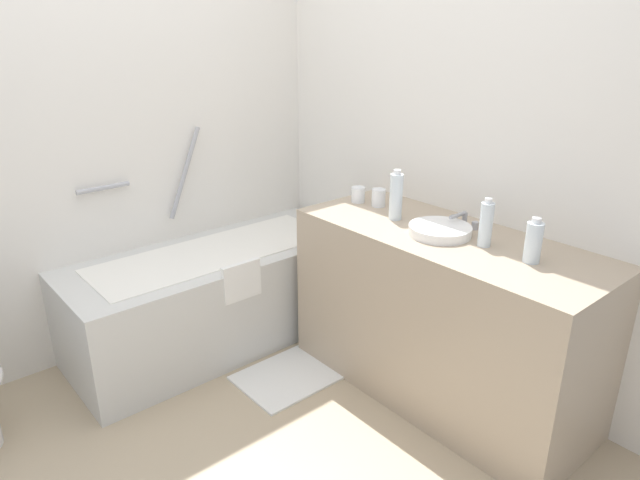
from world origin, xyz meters
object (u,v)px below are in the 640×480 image
(drinking_glass_0, at_px, (379,198))
(drinking_glass_1, at_px, (358,195))
(sink_basin, at_px, (440,230))
(bathtub, at_px, (218,293))
(sink_faucet, at_px, (463,220))
(bath_mat, at_px, (300,371))
(water_bottle_1, at_px, (396,196))
(water_bottle_2, at_px, (533,242))
(water_bottle_0, at_px, (486,224))

(drinking_glass_0, relative_size, drinking_glass_1, 1.13)
(drinking_glass_0, bearing_deg, sink_basin, -101.01)
(drinking_glass_1, bearing_deg, bathtub, 140.01)
(sink_faucet, relative_size, bath_mat, 0.23)
(bathtub, xyz_separation_m, drinking_glass_0, (0.63, -0.63, 0.59))
(water_bottle_1, height_order, bath_mat, water_bottle_1)
(water_bottle_2, bearing_deg, sink_basin, 94.26)
(sink_basin, relative_size, water_bottle_1, 1.15)
(sink_basin, bearing_deg, drinking_glass_0, 78.99)
(sink_basin, height_order, water_bottle_1, water_bottle_1)
(water_bottle_0, height_order, drinking_glass_0, water_bottle_0)
(bathtub, bearing_deg, bath_mat, -76.43)
(sink_faucet, bearing_deg, drinking_glass_1, 99.81)
(drinking_glass_0, distance_m, bath_mat, 1.01)
(water_bottle_1, height_order, drinking_glass_0, water_bottle_1)
(sink_faucet, height_order, water_bottle_2, water_bottle_2)
(drinking_glass_0, xyz_separation_m, bath_mat, (-0.49, 0.06, -0.88))
(sink_faucet, bearing_deg, water_bottle_0, -122.08)
(water_bottle_1, bearing_deg, drinking_glass_1, 79.69)
(bathtub, distance_m, drinking_glass_0, 1.06)
(water_bottle_1, xyz_separation_m, bath_mat, (-0.40, 0.25, -0.95))
(water_bottle_0, relative_size, water_bottle_1, 0.87)
(sink_basin, height_order, water_bottle_0, water_bottle_0)
(bathtub, xyz_separation_m, water_bottle_2, (0.57, -1.54, 0.63))
(bath_mat, bearing_deg, water_bottle_0, -59.54)
(water_bottle_1, xyz_separation_m, drinking_glass_1, (0.06, 0.32, -0.08))
(sink_faucet, bearing_deg, drinking_glass_0, 98.98)
(drinking_glass_0, bearing_deg, water_bottle_0, -94.60)
(sink_basin, distance_m, drinking_glass_1, 0.60)
(drinking_glass_1, bearing_deg, bath_mat, -171.89)
(water_bottle_2, xyz_separation_m, drinking_glass_1, (0.03, 1.03, -0.05))
(sink_faucet, xyz_separation_m, water_bottle_0, (-0.13, -0.21, 0.07))
(water_bottle_1, xyz_separation_m, water_bottle_2, (0.03, -0.71, -0.03))
(water_bottle_2, distance_m, drinking_glass_1, 1.04)
(drinking_glass_1, bearing_deg, water_bottle_2, -91.78)
(water_bottle_1, bearing_deg, drinking_glass_0, 66.28)
(bathtub, height_order, drinking_glass_1, bathtub)
(drinking_glass_0, distance_m, drinking_glass_1, 0.13)
(water_bottle_2, height_order, bath_mat, water_bottle_2)
(water_bottle_0, bearing_deg, drinking_glass_0, 85.40)
(sink_basin, height_order, drinking_glass_1, drinking_glass_1)
(bathtub, bearing_deg, drinking_glass_1, -39.99)
(bathtub, bearing_deg, water_bottle_1, -56.66)
(sink_faucet, xyz_separation_m, water_bottle_1, (-0.16, 0.28, 0.08))
(water_bottle_2, bearing_deg, bathtub, 110.29)
(sink_faucet, height_order, drinking_glass_1, drinking_glass_1)
(bathtub, xyz_separation_m, water_bottle_0, (0.57, -1.31, 0.64))
(water_bottle_1, bearing_deg, bath_mat, 147.85)
(sink_basin, height_order, bath_mat, sink_basin)
(water_bottle_1, bearing_deg, sink_basin, -91.25)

